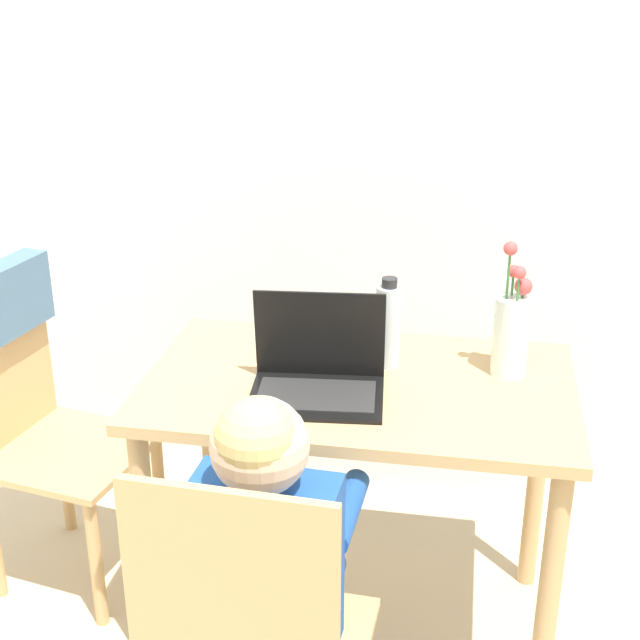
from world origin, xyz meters
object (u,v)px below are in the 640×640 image
flower_vase (512,330)px  person_seated (271,551)px  chair_spare (26,380)px  laptop (318,370)px  water_bottle (388,325)px

flower_vase → person_seated: bearing=-125.9°
chair_spare → flower_vase: (1.30, 0.01, 0.25)m
flower_vase → laptop: bearing=-158.4°
water_bottle → laptop: bearing=-130.2°
flower_vase → water_bottle: size_ratio=1.47×
laptop → flower_vase: bearing=16.2°
flower_vase → water_bottle: bearing=-179.4°
person_seated → water_bottle: size_ratio=4.25×
laptop → person_seated: bearing=-96.8°
person_seated → laptop: (0.01, 0.46, 0.18)m
chair_spare → water_bottle: size_ratio=3.99×
chair_spare → flower_vase: 1.32m
laptop → flower_vase: (0.45, 0.18, 0.06)m
chair_spare → person_seated: person_seated is taller
person_seated → chair_spare: bearing=-33.7°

